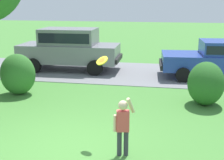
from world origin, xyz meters
name	(u,v)px	position (x,y,z in m)	size (l,w,h in m)	color
ground_plane	(70,147)	(0.00, 0.00, 0.00)	(80.00, 80.00, 0.00)	#478438
driveway_strip	(122,72)	(0.00, 7.40, 0.01)	(28.00, 4.40, 0.02)	slate
shrub_near_tree	(18,74)	(-2.99, 3.51, 0.71)	(1.21, 1.05, 1.41)	#33702B
shrub_centre_left	(206,83)	(3.23, 3.58, 0.67)	(1.11, 1.32, 1.35)	#286023
parked_sedan	(216,58)	(3.98, 7.19, 0.85)	(4.51, 2.32, 1.56)	#28429E
parked_suv	(69,47)	(-2.45, 7.50, 1.08)	(4.74, 2.18, 1.92)	gray
child_thrower	(123,123)	(1.21, -0.15, 0.72)	(0.43, 0.31, 1.29)	#383842
frisbee	(102,61)	(0.61, 0.62, 1.86)	(0.32, 0.26, 0.25)	yellow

